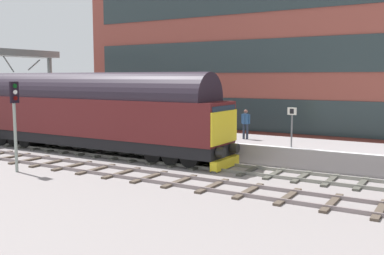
{
  "coord_description": "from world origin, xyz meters",
  "views": [
    {
      "loc": [
        -18.94,
        -13.84,
        4.42
      ],
      "look_at": [
        0.2,
        -2.34,
        1.88
      ],
      "focal_mm": 41.47,
      "sensor_mm": 36.0,
      "label": 1
    }
  ],
  "objects_px": {
    "signal_post_mid": "(15,114)",
    "waiting_passenger": "(246,121)",
    "diesel_locomotive": "(91,111)",
    "platform_number_sign": "(292,121)"
  },
  "relations": [
    {
      "from": "diesel_locomotive",
      "to": "signal_post_mid",
      "type": "height_order",
      "value": "diesel_locomotive"
    },
    {
      "from": "diesel_locomotive",
      "to": "waiting_passenger",
      "type": "distance_m",
      "value": 8.94
    },
    {
      "from": "signal_post_mid",
      "to": "diesel_locomotive",
      "type": "bearing_deg",
      "value": 7.01
    },
    {
      "from": "diesel_locomotive",
      "to": "signal_post_mid",
      "type": "bearing_deg",
      "value": -172.99
    },
    {
      "from": "platform_number_sign",
      "to": "waiting_passenger",
      "type": "bearing_deg",
      "value": 63.42
    },
    {
      "from": "diesel_locomotive",
      "to": "platform_number_sign",
      "type": "bearing_deg",
      "value": -80.77
    },
    {
      "from": "diesel_locomotive",
      "to": "platform_number_sign",
      "type": "distance_m",
      "value": 11.53
    },
    {
      "from": "platform_number_sign",
      "to": "waiting_passenger",
      "type": "xyz_separation_m",
      "value": [
        1.57,
        3.14,
        -0.31
      ]
    },
    {
      "from": "signal_post_mid",
      "to": "waiting_passenger",
      "type": "relative_size",
      "value": 2.57
    },
    {
      "from": "platform_number_sign",
      "to": "signal_post_mid",
      "type": "bearing_deg",
      "value": 125.16
    }
  ]
}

